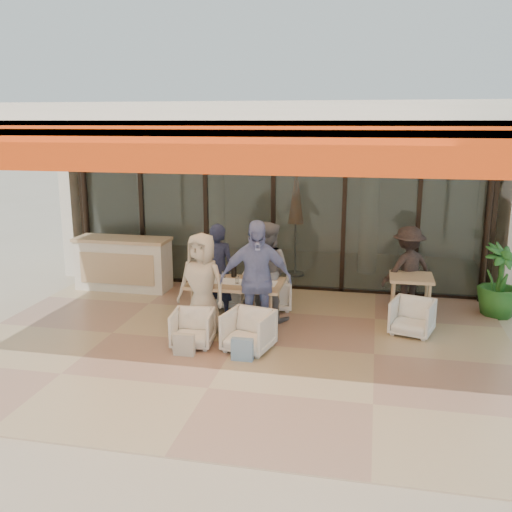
# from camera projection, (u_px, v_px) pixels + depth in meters

# --- Properties ---
(ground) EXTENTS (70.00, 70.00, 0.00)m
(ground) POSITION_uv_depth(u_px,v_px,m) (237.00, 345.00, 8.47)
(ground) COLOR #C6B293
(ground) RESTS_ON ground
(terrace_floor) EXTENTS (8.00, 6.00, 0.01)m
(terrace_floor) POSITION_uv_depth(u_px,v_px,m) (237.00, 344.00, 8.47)
(terrace_floor) COLOR tan
(terrace_floor) RESTS_ON ground
(terrace_structure) EXTENTS (8.00, 6.00, 3.40)m
(terrace_structure) POSITION_uv_depth(u_px,v_px,m) (230.00, 120.00, 7.46)
(terrace_structure) COLOR silver
(terrace_structure) RESTS_ON ground
(glass_storefront) EXTENTS (8.08, 0.10, 3.20)m
(glass_storefront) POSITION_uv_depth(u_px,v_px,m) (273.00, 208.00, 10.95)
(glass_storefront) COLOR #9EADA3
(glass_storefront) RESTS_ON ground
(interior_block) EXTENTS (9.05, 3.62, 3.52)m
(interior_block) POSITION_uv_depth(u_px,v_px,m) (292.00, 166.00, 13.01)
(interior_block) COLOR silver
(interior_block) RESTS_ON ground
(host_counter) EXTENTS (1.85, 0.65, 1.04)m
(host_counter) POSITION_uv_depth(u_px,v_px,m) (123.00, 263.00, 11.10)
(host_counter) COLOR silver
(host_counter) RESTS_ON ground
(dining_table) EXTENTS (1.50, 0.90, 0.93)m
(dining_table) POSITION_uv_depth(u_px,v_px,m) (235.00, 285.00, 9.08)
(dining_table) COLOR tan
(dining_table) RESTS_ON ground
(chair_far_left) EXTENTS (0.70, 0.66, 0.67)m
(chair_far_left) POSITION_uv_depth(u_px,v_px,m) (226.00, 288.00, 10.14)
(chair_far_left) COLOR white
(chair_far_left) RESTS_ON ground
(chair_far_right) EXTENTS (0.74, 0.72, 0.64)m
(chair_far_right) POSITION_uv_depth(u_px,v_px,m) (272.00, 292.00, 9.97)
(chair_far_right) COLOR white
(chair_far_right) RESTS_ON ground
(chair_near_left) EXTENTS (0.64, 0.60, 0.60)m
(chair_near_left) POSITION_uv_depth(u_px,v_px,m) (193.00, 327.00, 8.34)
(chair_near_left) COLOR white
(chair_near_left) RESTS_ON ground
(chair_near_right) EXTENTS (0.75, 0.72, 0.66)m
(chair_near_right) POSITION_uv_depth(u_px,v_px,m) (249.00, 329.00, 8.16)
(chair_near_right) COLOR white
(chair_near_right) RESTS_ON ground
(diner_navy) EXTENTS (0.58, 0.39, 1.60)m
(diner_navy) POSITION_uv_depth(u_px,v_px,m) (218.00, 270.00, 9.56)
(diner_navy) COLOR #171A33
(diner_navy) RESTS_ON ground
(diner_grey) EXTENTS (0.95, 0.83, 1.66)m
(diner_grey) POSITION_uv_depth(u_px,v_px,m) (267.00, 271.00, 9.38)
(diner_grey) COLOR slate
(diner_grey) RESTS_ON ground
(diner_cream) EXTENTS (0.87, 0.66, 1.61)m
(diner_cream) POSITION_uv_depth(u_px,v_px,m) (202.00, 285.00, 8.70)
(diner_cream) COLOR beige
(diner_cream) RESTS_ON ground
(diner_periwinkle) EXTENTS (1.16, 0.72, 1.84)m
(diner_periwinkle) POSITION_uv_depth(u_px,v_px,m) (256.00, 280.00, 8.50)
(diner_periwinkle) COLOR #6C7DB5
(diner_periwinkle) RESTS_ON ground
(tote_bag_cream) EXTENTS (0.30, 0.10, 0.34)m
(tote_bag_cream) POSITION_uv_depth(u_px,v_px,m) (184.00, 346.00, 7.99)
(tote_bag_cream) COLOR silver
(tote_bag_cream) RESTS_ON ground
(tote_bag_blue) EXTENTS (0.30, 0.10, 0.34)m
(tote_bag_blue) POSITION_uv_depth(u_px,v_px,m) (242.00, 350.00, 7.82)
(tote_bag_blue) COLOR #99BFD8
(tote_bag_blue) RESTS_ON ground
(side_table) EXTENTS (0.70, 0.70, 0.74)m
(side_table) POSITION_uv_depth(u_px,v_px,m) (411.00, 282.00, 9.43)
(side_table) COLOR tan
(side_table) RESTS_ON ground
(side_chair) EXTENTS (0.74, 0.72, 0.62)m
(side_chair) POSITION_uv_depth(u_px,v_px,m) (412.00, 316.00, 8.79)
(side_chair) COLOR white
(side_chair) RESTS_ON ground
(standing_woman) EXTENTS (1.12, 1.00, 1.50)m
(standing_woman) POSITION_uv_depth(u_px,v_px,m) (408.00, 269.00, 9.83)
(standing_woman) COLOR black
(standing_woman) RESTS_ON ground
(potted_palm) EXTENTS (0.98, 0.98, 1.24)m
(potted_palm) POSITION_uv_depth(u_px,v_px,m) (499.00, 281.00, 9.58)
(potted_palm) COLOR #1E5919
(potted_palm) RESTS_ON ground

